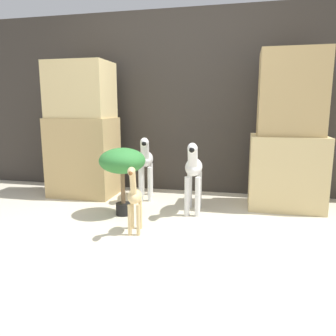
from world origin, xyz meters
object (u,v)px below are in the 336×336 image
Objects in this scene: zebra_right at (193,171)px; potted_palm_front at (122,163)px; giraffe_figurine at (134,197)px; zebra_left at (146,162)px.

zebra_right is 1.09× the size of potted_palm_front.
giraffe_figurine is at bearing -121.24° from zebra_right.
potted_palm_front is at bearing -94.57° from zebra_left.
zebra_left is 1.23× the size of giraffe_figurine.
zebra_left reaches higher than potted_palm_front.
potted_palm_front is at bearing 121.31° from giraffe_figurine.
giraffe_figurine is at bearing -58.69° from potted_palm_front.
potted_palm_front is at bearing -161.28° from zebra_right.
giraffe_figurine is (0.21, -1.05, -0.11)m from zebra_left.
zebra_left is at bearing 101.56° from giraffe_figurine.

